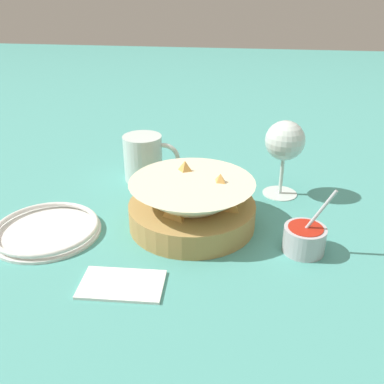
# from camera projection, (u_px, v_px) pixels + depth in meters

# --- Properties ---
(ground_plane) EXTENTS (4.00, 4.00, 0.00)m
(ground_plane) POSITION_uv_depth(u_px,v_px,m) (199.00, 215.00, 0.75)
(ground_plane) COLOR teal
(food_basket) EXTENTS (0.21, 0.21, 0.10)m
(food_basket) POSITION_uv_depth(u_px,v_px,m) (193.00, 205.00, 0.70)
(food_basket) COLOR #B2894C
(food_basket) RESTS_ON ground_plane
(sauce_cup) EXTENTS (0.07, 0.06, 0.11)m
(sauce_cup) POSITION_uv_depth(u_px,v_px,m) (304.00, 238.00, 0.64)
(sauce_cup) COLOR #B7B7BC
(sauce_cup) RESTS_ON ground_plane
(wine_glass) EXTENTS (0.07, 0.07, 0.14)m
(wine_glass) POSITION_uv_depth(u_px,v_px,m) (285.00, 143.00, 0.77)
(wine_glass) COLOR silver
(wine_glass) RESTS_ON ground_plane
(beer_mug) EXTENTS (0.11, 0.08, 0.09)m
(beer_mug) POSITION_uv_depth(u_px,v_px,m) (144.00, 160.00, 0.86)
(beer_mug) COLOR silver
(beer_mug) RESTS_ON ground_plane
(side_plate) EXTENTS (0.17, 0.17, 0.01)m
(side_plate) POSITION_uv_depth(u_px,v_px,m) (47.00, 229.00, 0.69)
(side_plate) COLOR white
(side_plate) RESTS_ON ground_plane
(napkin) EXTENTS (0.12, 0.07, 0.01)m
(napkin) POSITION_uv_depth(u_px,v_px,m) (122.00, 283.00, 0.57)
(napkin) COLOR white
(napkin) RESTS_ON ground_plane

